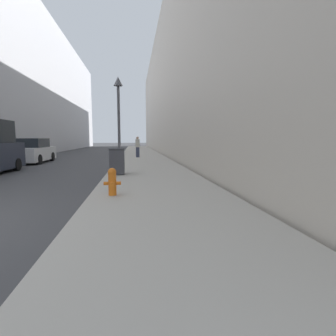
# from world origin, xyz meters

# --- Properties ---
(sidewalk_right) EXTENTS (3.82, 60.00, 0.16)m
(sidewalk_right) POSITION_xyz_m (5.41, 18.00, 0.08)
(sidewalk_right) COLOR #ADA89E
(sidewalk_right) RESTS_ON ground
(building_right_stone) EXTENTS (12.00, 60.00, 14.17)m
(building_right_stone) POSITION_xyz_m (13.42, 26.00, 7.09)
(building_right_stone) COLOR beige
(building_right_stone) RESTS_ON ground
(fire_hydrant) EXTENTS (0.45, 0.33, 0.72)m
(fire_hydrant) POSITION_xyz_m (4.12, 2.35, 0.54)
(fire_hydrant) COLOR orange
(fire_hydrant) RESTS_ON sidewalk_right
(trash_bin) EXTENTS (0.61, 0.63, 1.09)m
(trash_bin) POSITION_xyz_m (3.99, 6.46, 0.72)
(trash_bin) COLOR #3D3D42
(trash_bin) RESTS_ON sidewalk_right
(lamppost) EXTENTS (0.52, 0.52, 5.05)m
(lamppost) POSITION_xyz_m (3.82, 11.29, 3.52)
(lamppost) COLOR #4C4C51
(lamppost) RESTS_ON sidewalk_right
(parked_sedan_near) EXTENTS (1.90, 4.48, 1.66)m
(parked_sedan_near) POSITION_xyz_m (-2.20, 14.38, 0.77)
(parked_sedan_near) COLOR silver
(parked_sedan_near) RESTS_ON ground
(pedestrian_on_sidewalk) EXTENTS (0.33, 0.22, 1.65)m
(pedestrian_on_sidewalk) POSITION_xyz_m (4.97, 16.54, 0.99)
(pedestrian_on_sidewalk) COLOR #2D3347
(pedestrian_on_sidewalk) RESTS_ON sidewalk_right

